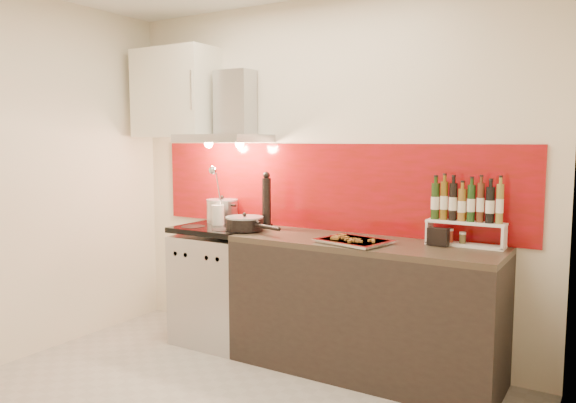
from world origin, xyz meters
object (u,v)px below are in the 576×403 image
Objects in this scene: stock_pot at (222,211)px; pepper_mill at (266,201)px; range_stove at (221,285)px; baking_tray at (354,241)px; counter at (363,307)px; saute_pan at (245,223)px.

pepper_mill is (0.46, -0.04, 0.11)m from stock_pot.
baking_tray is at bearing -4.81° from range_stove.
baking_tray is at bearing -11.47° from stock_pot.
stock_pot is at bearing 173.19° from counter.
range_stove is 1.27m from baking_tray.
counter is 1.08m from pepper_mill.
saute_pan is at bearing -30.68° from stock_pot.
pepper_mill reaches higher than counter.
counter is at bearing -7.52° from pepper_mill.
range_stove is at bearing 165.74° from saute_pan.
stock_pot reaches higher than counter.
range_stove is 1.20m from counter.
counter is at bearing 4.87° from saute_pan.
range_stove is 0.51× the size of counter.
stock_pot is 1.31m from baking_tray.
range_stove is at bearing -161.52° from pepper_mill.
counter is 3.60× the size of baking_tray.
pepper_mill is at bearing -5.48° from stock_pot.
stock_pot is 0.50× the size of baking_tray.
saute_pan reaches higher than counter.
saute_pan is at bearing -14.26° from range_stove.
range_stove is 0.76m from pepper_mill.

